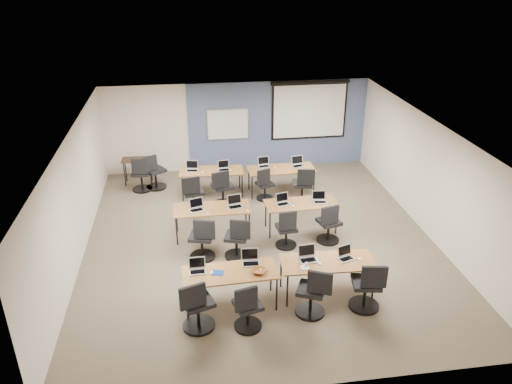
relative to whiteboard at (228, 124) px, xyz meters
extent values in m
cube|color=#6B6354|center=(0.30, -4.43, -1.45)|extent=(8.00, 9.00, 0.02)
cube|color=white|center=(0.30, -4.43, 1.25)|extent=(8.00, 9.00, 0.02)
cube|color=beige|center=(0.30, 0.07, -0.10)|extent=(8.00, 0.04, 2.70)
cube|color=beige|center=(0.30, -8.93, -0.10)|extent=(8.00, 0.04, 2.70)
cube|color=beige|center=(-3.70, -4.43, -0.10)|extent=(0.04, 9.00, 2.70)
cube|color=beige|center=(4.30, -4.43, -0.10)|extent=(0.04, 9.00, 2.70)
cube|color=#3D5977|center=(1.55, 0.04, -0.10)|extent=(5.50, 0.04, 2.70)
cube|color=#AEB3B8|center=(0.00, 0.00, 0.00)|extent=(1.28, 0.02, 0.98)
cube|color=white|center=(0.00, -0.01, 0.00)|extent=(1.20, 0.02, 0.90)
cube|color=black|center=(2.50, -0.02, 0.35)|extent=(2.32, 0.03, 1.82)
cube|color=white|center=(2.50, -0.03, 0.31)|extent=(2.20, 0.02, 1.62)
cylinder|color=black|center=(2.50, -0.03, 1.19)|extent=(2.40, 0.10, 0.10)
cube|color=olive|center=(-0.61, -6.72, -0.73)|extent=(1.77, 0.74, 0.03)
cylinder|color=black|center=(-1.44, -7.03, -1.10)|extent=(0.04, 0.04, 0.70)
cylinder|color=black|center=(0.22, -7.03, -1.10)|extent=(0.04, 0.04, 0.70)
cylinder|color=black|center=(-1.44, -6.41, -1.10)|extent=(0.04, 0.04, 0.70)
cylinder|color=black|center=(0.22, -6.41, -1.10)|extent=(0.04, 0.04, 0.70)
cube|color=#A97B3B|center=(1.28, -6.64, -0.73)|extent=(1.81, 0.75, 0.03)
cylinder|color=black|center=(0.43, -6.95, -1.10)|extent=(0.04, 0.04, 0.70)
cylinder|color=black|center=(2.12, -6.95, -1.10)|extent=(0.04, 0.04, 0.70)
cylinder|color=black|center=(0.43, -6.32, -1.10)|extent=(0.04, 0.04, 0.70)
cylinder|color=black|center=(2.12, -6.32, -1.10)|extent=(0.04, 0.04, 0.70)
cube|color=brown|center=(-0.78, -4.06, -0.73)|extent=(1.80, 0.75, 0.03)
cylinder|color=black|center=(-1.62, -4.37, -1.10)|extent=(0.04, 0.04, 0.70)
cylinder|color=black|center=(0.06, -4.37, -1.10)|extent=(0.04, 0.04, 0.70)
cylinder|color=black|center=(-1.62, -3.74, -1.10)|extent=(0.04, 0.04, 0.70)
cylinder|color=black|center=(0.06, -3.74, -1.10)|extent=(0.04, 0.04, 0.70)
cube|color=#9F6837|center=(1.35, -4.10, -0.73)|extent=(1.73, 0.72, 0.03)
cylinder|color=black|center=(0.54, -4.40, -1.10)|extent=(0.04, 0.04, 0.70)
cylinder|color=black|center=(2.15, -4.40, -1.10)|extent=(0.04, 0.04, 0.70)
cylinder|color=black|center=(0.54, -3.80, -1.10)|extent=(0.04, 0.04, 0.70)
cylinder|color=black|center=(2.15, -3.80, -1.10)|extent=(0.04, 0.04, 0.70)
cube|color=brown|center=(-0.64, -1.79, -0.73)|extent=(1.74, 0.73, 0.03)
cylinder|color=black|center=(-1.45, -2.10, -1.10)|extent=(0.04, 0.04, 0.70)
cylinder|color=black|center=(0.17, -2.10, -1.10)|extent=(0.04, 0.04, 0.70)
cylinder|color=black|center=(-1.45, -1.49, -1.10)|extent=(0.04, 0.04, 0.70)
cylinder|color=black|center=(0.17, -1.49, -1.10)|extent=(0.04, 0.04, 0.70)
cube|color=#A0663E|center=(1.28, -1.94, -0.73)|extent=(1.85, 0.77, 0.03)
cylinder|color=black|center=(0.42, -2.26, -1.10)|extent=(0.04, 0.04, 0.70)
cylinder|color=black|center=(2.15, -2.26, -1.10)|extent=(0.04, 0.04, 0.70)
cylinder|color=black|center=(0.42, -1.61, -1.10)|extent=(0.04, 0.04, 0.70)
cylinder|color=black|center=(2.15, -1.61, -1.10)|extent=(0.04, 0.04, 0.70)
cube|color=#B2B2B4|center=(-1.21, -6.64, -0.71)|extent=(0.31, 0.23, 0.02)
cube|color=black|center=(-1.21, -6.66, -0.70)|extent=(0.26, 0.13, 0.00)
cube|color=#B2B2B4|center=(-1.21, -6.52, -0.59)|extent=(0.31, 0.06, 0.21)
cube|color=black|center=(-1.21, -6.53, -0.59)|extent=(0.27, 0.04, 0.18)
ellipsoid|color=white|center=(-0.96, -6.71, -0.71)|extent=(0.08, 0.11, 0.03)
cylinder|color=black|center=(-1.25, -7.28, -1.42)|extent=(0.58, 0.58, 0.05)
cylinder|color=black|center=(-1.25, -7.28, -1.19)|extent=(0.06, 0.06, 0.51)
cube|color=black|center=(-1.25, -7.28, -0.90)|extent=(0.51, 0.51, 0.08)
cube|color=black|center=(-1.32, -7.50, -0.62)|extent=(0.47, 0.06, 0.44)
cube|color=silver|center=(-0.20, -6.52, -0.71)|extent=(0.34, 0.25, 0.02)
cube|color=black|center=(-0.20, -6.54, -0.70)|extent=(0.29, 0.14, 0.00)
cube|color=silver|center=(-0.20, -6.38, -0.58)|extent=(0.34, 0.06, 0.23)
cube|color=black|center=(-0.20, -6.39, -0.58)|extent=(0.30, 0.04, 0.19)
ellipsoid|color=white|center=(-0.03, -6.72, -0.71)|extent=(0.06, 0.10, 0.03)
cylinder|color=black|center=(-0.37, -7.42, -1.42)|extent=(0.51, 0.51, 0.05)
cylinder|color=black|center=(-0.37, -7.42, -1.23)|extent=(0.06, 0.06, 0.45)
cube|color=black|center=(-0.37, -7.42, -0.96)|extent=(0.45, 0.45, 0.08)
cube|color=black|center=(-0.43, -7.62, -0.68)|extent=(0.41, 0.06, 0.44)
cube|color=#B9B8C4|center=(0.91, -6.55, -0.71)|extent=(0.35, 0.25, 0.02)
cube|color=black|center=(0.91, -6.57, -0.70)|extent=(0.30, 0.15, 0.00)
cube|color=#B9B8C4|center=(0.91, -6.42, -0.58)|extent=(0.35, 0.06, 0.24)
cube|color=black|center=(0.91, -6.43, -0.58)|extent=(0.31, 0.05, 0.20)
ellipsoid|color=white|center=(1.10, -6.71, -0.71)|extent=(0.09, 0.11, 0.04)
cylinder|color=black|center=(0.82, -7.20, -1.42)|extent=(0.55, 0.55, 0.05)
cylinder|color=black|center=(0.82, -7.20, -1.21)|extent=(0.06, 0.06, 0.49)
cube|color=black|center=(0.82, -7.20, -0.92)|extent=(0.49, 0.49, 0.08)
cube|color=black|center=(0.92, -7.40, -0.64)|extent=(0.45, 0.06, 0.44)
cube|color=silver|center=(1.65, -6.62, -0.71)|extent=(0.31, 0.22, 0.02)
cube|color=black|center=(1.65, -6.64, -0.70)|extent=(0.26, 0.13, 0.00)
cube|color=silver|center=(1.65, -6.50, -0.59)|extent=(0.31, 0.06, 0.21)
cube|color=black|center=(1.65, -6.50, -0.59)|extent=(0.27, 0.04, 0.17)
ellipsoid|color=white|center=(1.90, -6.66, -0.71)|extent=(0.09, 0.11, 0.03)
cylinder|color=black|center=(1.88, -7.17, -1.42)|extent=(0.58, 0.58, 0.05)
cylinder|color=black|center=(1.88, -7.17, -1.19)|extent=(0.06, 0.06, 0.51)
cube|color=black|center=(1.88, -7.17, -0.90)|extent=(0.51, 0.51, 0.08)
cube|color=black|center=(1.92, -7.40, -0.62)|extent=(0.47, 0.06, 0.44)
cube|color=#BABABB|center=(-1.13, -4.14, -0.71)|extent=(0.33, 0.24, 0.02)
cube|color=black|center=(-1.13, -4.16, -0.70)|extent=(0.28, 0.14, 0.00)
cube|color=#BABABB|center=(-1.13, -4.01, -0.58)|extent=(0.33, 0.06, 0.23)
cube|color=black|center=(-1.13, -4.02, -0.58)|extent=(0.29, 0.04, 0.19)
ellipsoid|color=white|center=(-0.89, -4.39, -0.71)|extent=(0.07, 0.10, 0.03)
cylinder|color=black|center=(-1.07, -4.99, -1.42)|extent=(0.57, 0.57, 0.05)
cylinder|color=black|center=(-1.07, -4.99, -1.20)|extent=(0.06, 0.06, 0.50)
cube|color=black|center=(-1.07, -4.99, -0.91)|extent=(0.50, 0.50, 0.08)
cube|color=black|center=(-1.01, -5.22, -0.63)|extent=(0.46, 0.06, 0.44)
cube|color=#A8A8A8|center=(-0.24, -4.10, -0.71)|extent=(0.34, 0.25, 0.02)
cube|color=black|center=(-0.24, -4.12, -0.70)|extent=(0.29, 0.15, 0.00)
cube|color=#A8A8A8|center=(-0.24, -3.97, -0.58)|extent=(0.34, 0.06, 0.24)
cube|color=black|center=(-0.24, -3.97, -0.58)|extent=(0.30, 0.05, 0.19)
ellipsoid|color=white|center=(0.03, -4.35, -0.71)|extent=(0.06, 0.09, 0.03)
cylinder|color=black|center=(-0.32, -5.07, -1.42)|extent=(0.54, 0.54, 0.05)
cylinder|color=black|center=(-0.32, -5.07, -1.21)|extent=(0.06, 0.06, 0.48)
cube|color=black|center=(-0.32, -5.07, -0.93)|extent=(0.48, 0.48, 0.08)
cube|color=black|center=(-0.26, -5.28, -0.65)|extent=(0.44, 0.06, 0.44)
cube|color=silver|center=(0.90, -4.12, -0.71)|extent=(0.32, 0.23, 0.02)
cube|color=black|center=(0.90, -4.14, -0.70)|extent=(0.27, 0.13, 0.00)
cube|color=silver|center=(0.90, -4.00, -0.59)|extent=(0.32, 0.06, 0.22)
cube|color=black|center=(0.90, -4.01, -0.59)|extent=(0.28, 0.04, 0.18)
ellipsoid|color=white|center=(1.11, -4.27, -0.71)|extent=(0.08, 0.11, 0.04)
cylinder|color=black|center=(0.85, -4.79, -1.42)|extent=(0.49, 0.49, 0.05)
cylinder|color=black|center=(0.85, -4.79, -1.23)|extent=(0.06, 0.06, 0.43)
cube|color=black|center=(0.85, -4.79, -0.98)|extent=(0.43, 0.43, 0.08)
cube|color=black|center=(0.84, -4.98, -0.70)|extent=(0.40, 0.06, 0.44)
cube|color=silver|center=(1.79, -4.15, -0.71)|extent=(0.32, 0.24, 0.02)
cube|color=black|center=(1.79, -4.17, -0.70)|extent=(0.28, 0.14, 0.00)
cube|color=silver|center=(1.79, -4.02, -0.58)|extent=(0.32, 0.06, 0.22)
cube|color=black|center=(1.79, -4.03, -0.58)|extent=(0.28, 0.04, 0.18)
ellipsoid|color=white|center=(2.06, -4.38, -0.71)|extent=(0.06, 0.09, 0.03)
cylinder|color=black|center=(1.87, -4.71, -1.42)|extent=(0.53, 0.53, 0.05)
cylinder|color=black|center=(1.87, -4.71, -1.22)|extent=(0.06, 0.06, 0.47)
cube|color=black|center=(1.87, -4.71, -0.94)|extent=(0.47, 0.47, 0.08)
cube|color=black|center=(1.81, -4.92, -0.66)|extent=(0.43, 0.06, 0.44)
cube|color=#A3A3AA|center=(-1.16, -1.76, -0.71)|extent=(0.34, 0.24, 0.02)
cube|color=black|center=(-1.16, -1.78, -0.70)|extent=(0.28, 0.14, 0.00)
cube|color=#A3A3AA|center=(-1.16, -1.63, -0.58)|extent=(0.34, 0.06, 0.23)
cube|color=black|center=(-1.16, -1.63, -0.58)|extent=(0.30, 0.04, 0.19)
ellipsoid|color=white|center=(-0.89, -1.93, -0.71)|extent=(0.07, 0.10, 0.03)
cylinder|color=black|center=(-1.18, -2.67, -1.42)|extent=(0.56, 0.56, 0.05)
cylinder|color=black|center=(-1.18, -2.67, -1.20)|extent=(0.06, 0.06, 0.49)
cube|color=black|center=(-1.18, -2.67, -0.92)|extent=(0.49, 0.49, 0.08)
cube|color=black|center=(-1.22, -2.90, -0.64)|extent=(0.45, 0.06, 0.44)
cube|color=#B8B8B9|center=(-0.30, -1.83, -0.71)|extent=(0.32, 0.23, 0.02)
cube|color=black|center=(-0.30, -1.85, -0.70)|extent=(0.27, 0.13, 0.00)
cube|color=#B8B8B9|center=(-0.30, -1.70, -0.59)|extent=(0.32, 0.06, 0.22)
cube|color=black|center=(-0.30, -1.71, -0.59)|extent=(0.28, 0.04, 0.18)
ellipsoid|color=white|center=(-0.12, -1.86, -0.71)|extent=(0.06, 0.10, 0.03)
cylinder|color=black|center=(-0.39, -2.48, -1.42)|extent=(0.58, 0.58, 0.05)
cylinder|color=black|center=(-0.39, -2.48, -1.19)|extent=(0.06, 0.06, 0.51)
cube|color=black|center=(-0.39, -2.48, -0.90)|extent=(0.51, 0.51, 0.08)
cube|color=black|center=(-0.46, -2.70, -0.62)|extent=(0.47, 0.06, 0.44)
cube|color=silver|center=(0.83, -1.74, -0.71)|extent=(0.33, 0.24, 0.02)
cube|color=black|center=(0.83, -1.76, -0.70)|extent=(0.28, 0.14, 0.00)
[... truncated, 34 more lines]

